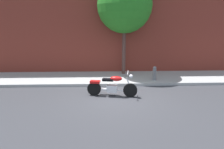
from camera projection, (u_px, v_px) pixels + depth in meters
The scene contains 6 objects.
ground_plane at pixel (116, 98), 8.15m from camera, with size 60.00×60.00×0.00m, color #38383D.
sidewalk at pixel (113, 78), 11.01m from camera, with size 19.16×2.69×0.14m, color #A7A7A7.
building_facade at pixel (112, 15), 11.64m from camera, with size 19.16×0.50×7.37m, color maroon.
motorcycle at pixel (112, 86), 8.28m from camera, with size 2.20×0.76×1.11m.
street_tree at pixel (125, 6), 10.75m from camera, with size 3.14×3.14×5.71m.
fire_hydrant at pixel (154, 74), 10.26m from camera, with size 0.20×0.20×0.91m.
Camera 1 is at (-0.44, -7.62, 3.04)m, focal length 30.29 mm.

